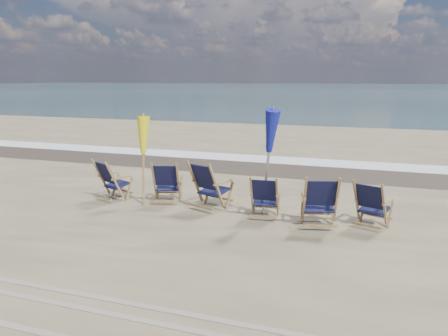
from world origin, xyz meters
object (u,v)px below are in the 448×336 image
object	(u,v)px
umbrella_yellow	(142,140)
beach_chair_3	(277,198)
beach_chair_4	(337,202)
umbrella_blue	(268,134)
beach_chair_1	(178,183)
beach_chair_5	(384,207)
beach_chair_0	(114,182)
beach_chair_2	(216,188)

from	to	relation	value
umbrella_yellow	beach_chair_3	bearing A→B (deg)	-4.41
beach_chair_4	umbrella_blue	bearing A→B (deg)	-23.24
umbrella_blue	umbrella_yellow	bearing A→B (deg)	176.44
beach_chair_1	umbrella_yellow	size ratio (longest dim) A/B	0.50
beach_chair_4	beach_chair_5	world-z (taller)	beach_chair_4
beach_chair_0	umbrella_yellow	xyz separation A→B (m)	(0.65, 0.22, 0.97)
beach_chair_2	beach_chair_3	xyz separation A→B (m)	(1.32, -0.07, -0.09)
beach_chair_5	umbrella_yellow	xyz separation A→B (m)	(-5.17, 0.25, 0.99)
beach_chair_2	beach_chair_0	bearing A→B (deg)	21.35
beach_chair_1	umbrella_yellow	distance (m)	1.26
beach_chair_0	beach_chair_4	bearing A→B (deg)	-158.83
beach_chair_0	umbrella_yellow	world-z (taller)	umbrella_yellow
beach_chair_1	umbrella_yellow	xyz separation A→B (m)	(-0.78, -0.18, 0.97)
beach_chair_1	umbrella_blue	world-z (taller)	umbrella_blue
beach_chair_0	beach_chair_3	world-z (taller)	beach_chair_0
beach_chair_1	beach_chair_5	distance (m)	4.42
beach_chair_0	beach_chair_4	size ratio (longest dim) A/B	0.94
umbrella_yellow	beach_chair_1	bearing A→B (deg)	13.14
beach_chair_4	beach_chair_5	size ratio (longest dim) A/B	1.11
beach_chair_1	beach_chair_0	bearing A→B (deg)	0.51
beach_chair_5	beach_chair_4	bearing A→B (deg)	31.20
beach_chair_3	umbrella_blue	bearing A→B (deg)	-20.10
beach_chair_2	umbrella_blue	distance (m)	1.60
beach_chair_4	beach_chair_0	bearing A→B (deg)	-16.08
beach_chair_4	beach_chair_5	distance (m)	0.86
beach_chair_0	beach_chair_2	world-z (taller)	beach_chair_2
beach_chair_0	beach_chair_4	distance (m)	4.98
beach_chair_4	beach_chair_5	bearing A→B (deg)	177.10
beach_chair_3	beach_chair_4	world-z (taller)	beach_chair_4
beach_chair_1	umbrella_blue	distance (m)	2.50
beach_chair_4	umbrella_yellow	world-z (taller)	umbrella_yellow
beach_chair_1	beach_chair_5	world-z (taller)	beach_chair_1
beach_chair_1	beach_chair_2	distance (m)	1.11
beach_chair_1	beach_chair_4	size ratio (longest dim) A/B	0.94
beach_chair_4	umbrella_yellow	xyz separation A→B (m)	(-4.33, 0.42, 0.94)
umbrella_blue	beach_chair_1	bearing A→B (deg)	170.39
beach_chair_0	umbrella_yellow	size ratio (longest dim) A/B	0.50
umbrella_yellow	umbrella_blue	xyz separation A→B (m)	(2.92, -0.18, 0.26)
beach_chair_5	umbrella_blue	size ratio (longest dim) A/B	0.42
beach_chair_3	beach_chair_4	xyz separation A→B (m)	(1.17, -0.17, 0.07)
beach_chair_2	beach_chair_3	bearing A→B (deg)	-162.51
beach_chair_5	umbrella_yellow	distance (m)	5.27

